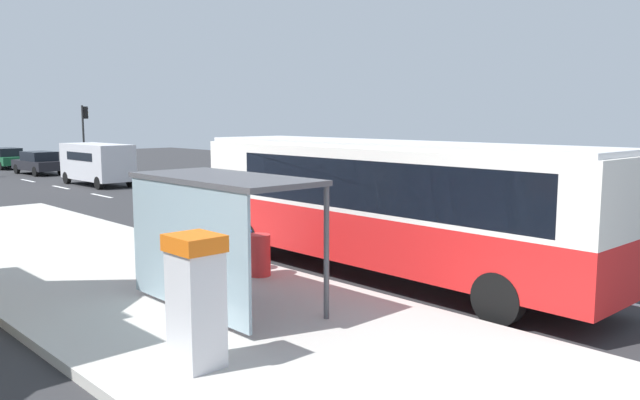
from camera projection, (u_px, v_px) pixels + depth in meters
name	position (u px, v px, depth m)	size (l,w,h in m)	color
ground_plane	(148.00, 207.00, 26.64)	(56.00, 92.00, 0.04)	#2D2D30
sidewalk_platform	(151.00, 289.00, 13.63)	(6.20, 30.00, 0.18)	beige
lane_stripe_seg_1	(447.00, 266.00, 16.02)	(0.16, 2.20, 0.01)	silver
lane_stripe_seg_2	(313.00, 239.00, 19.62)	(0.16, 2.20, 0.01)	silver
lane_stripe_seg_3	(221.00, 220.00, 23.21)	(0.16, 2.20, 0.01)	silver
lane_stripe_seg_4	(153.00, 206.00, 26.80)	(0.16, 2.20, 0.01)	silver
lane_stripe_seg_5	(102.00, 196.00, 30.40)	(0.16, 2.20, 0.01)	silver
lane_stripe_seg_6	(61.00, 187.00, 33.99)	(0.16, 2.20, 0.01)	silver
lane_stripe_seg_7	(28.00, 181.00, 37.58)	(0.16, 2.20, 0.01)	silver
bus	(386.00, 200.00, 14.72)	(2.67, 11.05, 3.21)	red
white_van	(97.00, 161.00, 34.93)	(2.11, 5.24, 2.30)	silver
sedan_near	(39.00, 162.00, 41.71)	(2.04, 4.49, 1.52)	black
sedan_far	(5.00, 158.00, 46.52)	(1.98, 4.47, 1.52)	#195933
ticket_machine	(196.00, 300.00, 9.05)	(0.66, 0.76, 1.94)	silver
recycling_bin_red	(259.00, 255.00, 14.34)	(0.52, 0.52, 0.95)	red
recycling_bin_blue	(241.00, 250.00, 14.85)	(0.52, 0.52, 0.95)	blue
traffic_light_near_side	(85.00, 127.00, 43.56)	(0.49, 0.28, 4.58)	#2D2D2D
bus_shelter	(210.00, 208.00, 11.65)	(1.80, 4.00, 2.50)	#4C4C51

